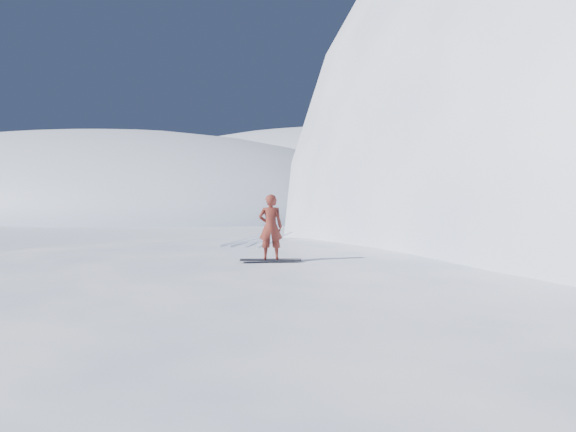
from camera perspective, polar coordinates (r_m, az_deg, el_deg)
name	(u,v)px	position (r m, az deg, el deg)	size (l,w,h in m)	color
ground	(205,345)	(15.77, -8.41, -12.86)	(400.00, 400.00, 0.00)	white
near_ridge	(288,325)	(17.76, -0.01, -11.02)	(36.00, 28.00, 4.80)	white
far_ridge_a	(77,211)	(107.06, -20.64, 0.50)	(120.00, 70.00, 28.00)	white
far_ridge_c	(337,205)	(131.81, 5.03, 1.12)	(140.00, 90.00, 36.00)	white
wind_bumps	(230,326)	(17.77, -5.90, -11.03)	(16.00, 14.40, 1.00)	white
snowboard	(271,260)	(14.55, -1.78, -4.46)	(1.58, 0.30, 0.03)	black
snowboarder	(271,227)	(14.46, -1.78, -1.11)	(0.61, 0.40, 1.68)	maroon
vapor_plume	(36,219)	(82.10, -24.20, -0.27)	(8.59, 6.88, 6.02)	white
board_tracks	(262,238)	(20.71, -2.62, -2.22)	(2.62, 5.89, 0.04)	silver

